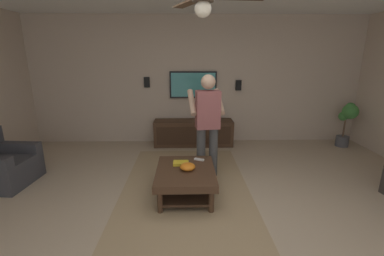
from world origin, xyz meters
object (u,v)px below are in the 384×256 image
Objects in this scene: coffee_table at (186,176)px; tv at (193,85)px; media_console at (193,133)px; potted_plant_tall at (347,119)px; vase_round at (214,115)px; wall_speaker_right at (147,82)px; armchair at (0,167)px; bowl at (188,167)px; remote_white at (199,159)px; wall_speaker_left at (238,85)px; person_standing at (207,121)px; ceiling_fan at (203,0)px.

tv is (2.43, -0.18, 1.00)m from coffee_table.
potted_plant_tall is at bearing 86.88° from media_console.
wall_speaker_right is (0.23, 1.44, 0.69)m from vase_round.
armchair is 4.14× the size of bowl.
potted_plant_tall reaches higher than media_console.
armchair is 2.89m from bowl.
wall_speaker_left is at bearing -89.87° from remote_white.
bowl is at bearing -3.82° from media_console.
bowl reaches higher than remote_white.
vase_round is at bearing -15.56° from coffee_table.
media_console is 1.05m from tv.
armchair is at bearing 80.97° from bowl.
coffee_table is 2.19m from media_console.
coffee_table is 6.67× the size of remote_white.
coffee_table is 0.61× the size of person_standing.
person_standing reaches higher than media_console.
vase_round is at bearing -77.65° from remote_white.
bowl is at bearing -120.69° from coffee_table.
tv is 3.27m from ceiling_fan.
armchair reaches higher than media_console.
armchair is 3.99× the size of wall_speaker_right.
person_standing reaches higher than tv.
remote_white is 0.68× the size of wall_speaker_left.
wall_speaker_left is 0.19× the size of ceiling_fan.
ceiling_fan is at bearing 129.18° from potted_plant_tall.
wall_speaker_left is at bearing -25.61° from coffee_table.
ceiling_fan reaches higher than remote_white.
armchair is 3.99× the size of vase_round.
vase_round is at bearing 93.13° from media_console.
vase_round is at bearing 85.91° from potted_plant_tall.
potted_plant_tall is at bearing -100.77° from wall_speaker_left.
coffee_table is 0.40m from remote_white.
potted_plant_tall is at bearing -127.84° from remote_white.
person_standing reaches higher than wall_speaker_left.
bowl is (-2.03, 3.41, -0.16)m from potted_plant_tall.
person_standing is 7.74× the size of bowl.
coffee_table is at bearing -4.15° from tv.
ceiling_fan is (-0.97, 0.03, 1.99)m from remote_white.
media_console is at bearing -104.19° from wall_speaker_right.
wall_speaker_right is at bearing 90.00° from wall_speaker_left.
person_standing is at bearing -7.57° from ceiling_fan.
remote_white is at bearing 0.77° from tv.
armchair is 3.47m from media_console.
person_standing reaches higher than remote_white.
armchair is 5.85× the size of remote_white.
ceiling_fan reaches higher than coffee_table.
remote_white is at bearing -32.46° from coffee_table.
ceiling_fan is (-2.84, 0.00, 2.13)m from media_console.
potted_plant_tall is (-0.18, -3.26, 0.33)m from media_console.
vase_round is at bearing 112.53° from wall_speaker_left.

